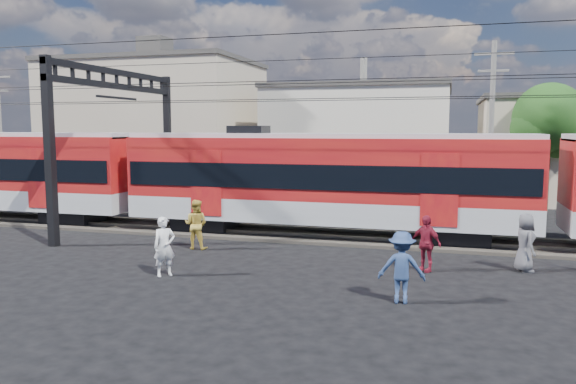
# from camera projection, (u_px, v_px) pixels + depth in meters

# --- Properties ---
(ground) EXTENTS (120.00, 120.00, 0.00)m
(ground) POSITION_uv_depth(u_px,v_px,m) (284.00, 294.00, 14.87)
(ground) COLOR black
(ground) RESTS_ON ground
(track_bed) EXTENTS (70.00, 3.40, 0.12)m
(track_bed) POSITION_uv_depth(u_px,v_px,m) (340.00, 236.00, 22.50)
(track_bed) COLOR #2D2823
(track_bed) RESTS_ON ground
(rail_near) EXTENTS (70.00, 0.12, 0.12)m
(rail_near) POSITION_uv_depth(u_px,v_px,m) (337.00, 237.00, 21.77)
(rail_near) COLOR #59544C
(rail_near) RESTS_ON track_bed
(rail_far) EXTENTS (70.00, 0.12, 0.12)m
(rail_far) POSITION_uv_depth(u_px,v_px,m) (344.00, 230.00, 23.20)
(rail_far) COLOR #59544C
(rail_far) RESTS_ON track_bed
(commuter_train) EXTENTS (50.30, 3.08, 4.17)m
(commuter_train) POSITION_uv_depth(u_px,v_px,m) (330.00, 178.00, 22.36)
(commuter_train) COLOR black
(commuter_train) RESTS_ON ground
(catenary) EXTENTS (70.00, 9.30, 7.52)m
(catenary) POSITION_uv_depth(u_px,v_px,m) (145.00, 111.00, 24.30)
(catenary) COLOR black
(catenary) RESTS_ON ground
(building_west) EXTENTS (14.28, 10.20, 9.30)m
(building_west) POSITION_uv_depth(u_px,v_px,m) (157.00, 124.00, 41.92)
(building_west) COLOR tan
(building_west) RESTS_ON ground
(building_midwest) EXTENTS (12.24, 12.24, 7.30)m
(building_midwest) POSITION_uv_depth(u_px,v_px,m) (363.00, 138.00, 40.78)
(building_midwest) COLOR beige
(building_midwest) RESTS_ON ground
(utility_pole_mid) EXTENTS (1.80, 0.24, 8.50)m
(utility_pole_mid) POSITION_uv_depth(u_px,v_px,m) (491.00, 125.00, 27.03)
(utility_pole_mid) COLOR slate
(utility_pole_mid) RESTS_ON ground
(utility_pole_west) EXTENTS (1.80, 0.24, 8.00)m
(utility_pole_west) POSITION_uv_depth(u_px,v_px,m) (0.00, 130.00, 33.79)
(utility_pole_west) COLOR slate
(utility_pole_west) RESTS_ON ground
(tree_near) EXTENTS (3.82, 3.64, 6.72)m
(tree_near) POSITION_uv_depth(u_px,v_px,m) (552.00, 123.00, 29.09)
(tree_near) COLOR #382619
(tree_near) RESTS_ON ground
(pedestrian_a) EXTENTS (0.76, 0.75, 1.78)m
(pedestrian_a) POSITION_uv_depth(u_px,v_px,m) (164.00, 246.00, 16.64)
(pedestrian_a) COLOR silver
(pedestrian_a) RESTS_ON ground
(pedestrian_b) EXTENTS (0.90, 0.71, 1.81)m
(pedestrian_b) POSITION_uv_depth(u_px,v_px,m) (196.00, 224.00, 20.36)
(pedestrian_b) COLOR gold
(pedestrian_b) RESTS_ON ground
(pedestrian_c) EXTENTS (1.22, 0.75, 1.82)m
(pedestrian_c) POSITION_uv_depth(u_px,v_px,m) (402.00, 267.00, 14.07)
(pedestrian_c) COLOR navy
(pedestrian_c) RESTS_ON ground
(pedestrian_d) EXTENTS (1.10, 0.86, 1.74)m
(pedestrian_d) POSITION_uv_depth(u_px,v_px,m) (426.00, 243.00, 17.18)
(pedestrian_d) COLOR maroon
(pedestrian_d) RESTS_ON ground
(pedestrian_e) EXTENTS (0.82, 1.01, 1.79)m
(pedestrian_e) POSITION_uv_depth(u_px,v_px,m) (525.00, 243.00, 17.16)
(pedestrian_e) COLOR #4F4F54
(pedestrian_e) RESTS_ON ground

